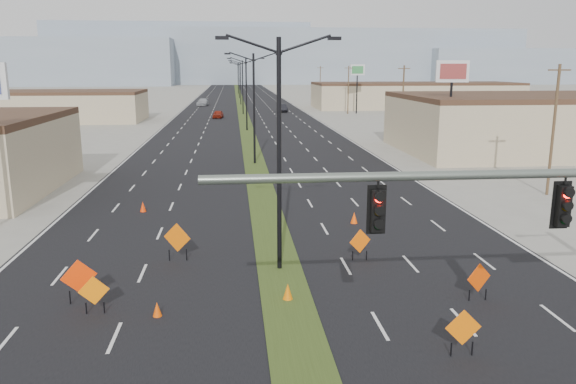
{
  "coord_description": "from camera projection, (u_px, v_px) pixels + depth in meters",
  "views": [
    {
      "loc": [
        -1.92,
        -11.59,
        8.8
      ],
      "look_at": [
        0.51,
        13.37,
        3.2
      ],
      "focal_mm": 35.0,
      "sensor_mm": 36.0,
      "label": 1
    }
  ],
  "objects": [
    {
      "name": "road_surface",
      "position": [
        243.0,
        113.0,
        110.49
      ],
      "size": [
        25.0,
        400.0,
        0.02
      ],
      "primitive_type": "cube",
      "color": "black",
      "rests_on": "ground"
    },
    {
      "name": "median_strip",
      "position": [
        243.0,
        113.0,
        110.49
      ],
      "size": [
        2.0,
        400.0,
        0.04
      ],
      "primitive_type": "cube",
      "color": "#304117",
      "rests_on": "ground"
    },
    {
      "name": "building_sw_far",
      "position": [
        50.0,
        108.0,
        92.4
      ],
      "size": [
        30.0,
        14.0,
        4.5
      ],
      "primitive_type": "cube",
      "color": "tan",
      "rests_on": "ground"
    },
    {
      "name": "building_se_near",
      "position": [
        572.0,
        125.0,
        59.69
      ],
      "size": [
        36.0,
        18.0,
        5.5
      ],
      "primitive_type": "cube",
      "color": "tan",
      "rests_on": "ground"
    },
    {
      "name": "building_se_far",
      "position": [
        415.0,
        96.0,
        123.26
      ],
      "size": [
        44.0,
        16.0,
        5.0
      ],
      "primitive_type": "cube",
      "color": "tan",
      "rests_on": "ground"
    },
    {
      "name": "mesa_center",
      "position": [
        309.0,
        57.0,
        305.5
      ],
      "size": [
        220.0,
        50.0,
        28.0
      ],
      "primitive_type": "cube",
      "color": "#8290A1",
      "rests_on": "ground"
    },
    {
      "name": "mesa_east",
      "position": [
        562.0,
        67.0,
        310.14
      ],
      "size": [
        160.0,
        50.0,
        18.0
      ],
      "primitive_type": "cube",
      "color": "#8290A1",
      "rests_on": "ground"
    },
    {
      "name": "mesa_backdrop",
      "position": [
        182.0,
        54.0,
        317.85
      ],
      "size": [
        140.0,
        50.0,
        32.0
      ],
      "primitive_type": "cube",
      "color": "#8290A1",
      "rests_on": "ground"
    },
    {
      "name": "streetlight_0",
      "position": [
        279.0,
        148.0,
        23.84
      ],
      "size": [
        5.15,
        0.24,
        10.02
      ],
      "color": "black",
      "rests_on": "ground"
    },
    {
      "name": "streetlight_1",
      "position": [
        254.0,
        105.0,
        51.03
      ],
      "size": [
        5.15,
        0.24,
        10.02
      ],
      "color": "black",
      "rests_on": "ground"
    },
    {
      "name": "streetlight_2",
      "position": [
        246.0,
        92.0,
        78.23
      ],
      "size": [
        5.15,
        0.24,
        10.02
      ],
      "color": "black",
      "rests_on": "ground"
    },
    {
      "name": "streetlight_3",
      "position": [
        243.0,
        85.0,
        105.43
      ],
      "size": [
        5.15,
        0.24,
        10.02
      ],
      "color": "black",
      "rests_on": "ground"
    },
    {
      "name": "streetlight_4",
      "position": [
        240.0,
        82.0,
        132.63
      ],
      "size": [
        5.15,
        0.24,
        10.02
      ],
      "color": "black",
      "rests_on": "ground"
    },
    {
      "name": "streetlight_5",
      "position": [
        239.0,
        79.0,
        159.82
      ],
      "size": [
        5.15,
        0.24,
        10.02
      ],
      "color": "black",
      "rests_on": "ground"
    },
    {
      "name": "streetlight_6",
      "position": [
        238.0,
        77.0,
        187.02
      ],
      "size": [
        5.15,
        0.24,
        10.02
      ],
      "color": "black",
      "rests_on": "ground"
    },
    {
      "name": "utility_pole_0",
      "position": [
        554.0,
        128.0,
        38.52
      ],
      "size": [
        1.6,
        0.2,
        9.0
      ],
      "color": "#4C3823",
      "rests_on": "ground"
    },
    {
      "name": "utility_pole_1",
      "position": [
        403.0,
        100.0,
        72.52
      ],
      "size": [
        1.6,
        0.2,
        9.0
      ],
      "color": "#4C3823",
      "rests_on": "ground"
    },
    {
      "name": "utility_pole_2",
      "position": [
        348.0,
        89.0,
        106.51
      ],
      "size": [
        1.6,
        0.2,
        9.0
      ],
      "color": "#4C3823",
      "rests_on": "ground"
    },
    {
      "name": "utility_pole_3",
      "position": [
        320.0,
        84.0,
        140.51
      ],
      "size": [
        1.6,
        0.2,
        9.0
      ],
      "color": "#4C3823",
      "rests_on": "ground"
    },
    {
      "name": "car_left",
      "position": [
        218.0,
        114.0,
        98.36
      ],
      "size": [
        2.04,
        4.15,
        1.36
      ],
      "primitive_type": "imported",
      "rotation": [
        0.0,
        0.0,
        -0.11
      ],
      "color": "maroon",
      "rests_on": "ground"
    },
    {
      "name": "car_mid",
      "position": [
        282.0,
        108.0,
        112.01
      ],
      "size": [
        1.94,
        4.72,
        1.52
      ],
      "primitive_type": "imported",
      "rotation": [
        0.0,
        0.0,
        0.07
      ],
      "color": "black",
      "rests_on": "ground"
    },
    {
      "name": "car_far",
      "position": [
        203.0,
        102.0,
        130.01
      ],
      "size": [
        2.76,
        5.75,
        1.61
      ],
      "primitive_type": "imported",
      "rotation": [
        0.0,
        0.0,
        -0.09
      ],
      "color": "#A0A3A9",
      "rests_on": "ground"
    },
    {
      "name": "construction_sign_0",
      "position": [
        94.0,
        292.0,
        20.27
      ],
      "size": [
        1.07,
        0.3,
        1.45
      ],
      "rotation": [
        0.0,
        0.0,
        0.24
      ],
      "color": "orange",
      "rests_on": "ground"
    },
    {
      "name": "construction_sign_1",
      "position": [
        79.0,
        278.0,
        21.07
      ],
      "size": [
        1.23,
        0.6,
        1.78
      ],
      "rotation": [
        0.0,
        0.0,
        0.43
      ],
      "color": "#FF3905",
      "rests_on": "ground"
    },
    {
      "name": "construction_sign_2",
      "position": [
        177.0,
        239.0,
        25.82
      ],
      "size": [
        1.26,
        0.57,
        1.81
      ],
      "rotation": [
        0.0,
        0.0,
        -0.41
      ],
      "color": "#DC5B04",
      "rests_on": "ground"
    },
    {
      "name": "construction_sign_3",
      "position": [
        360.0,
        242.0,
        25.92
      ],
      "size": [
        1.07,
        0.45,
        1.5
      ],
      "rotation": [
        0.0,
        0.0,
        0.37
      ],
      "color": "#F75D05",
      "rests_on": "ground"
    },
    {
      "name": "construction_sign_4",
      "position": [
        463.0,
        329.0,
        17.27
      ],
      "size": [
        1.17,
        0.08,
        1.55
      ],
      "rotation": [
        0.0,
        0.0,
        0.03
      ],
      "color": "#EC6404",
      "rests_on": "ground"
    },
    {
      "name": "construction_sign_5",
      "position": [
        479.0,
        279.0,
        21.41
      ],
      "size": [
        1.08,
        0.42,
        1.51
      ],
      "rotation": [
        0.0,
        0.0,
        0.35
      ],
      "color": "#D83E04",
      "rests_on": "ground"
    },
    {
      "name": "cone_0",
      "position": [
        157.0,
        309.0,
        20.18
      ],
      "size": [
        0.38,
        0.38,
        0.56
      ],
      "primitive_type": "cone",
      "rotation": [
        0.0,
        0.0,
        0.14
      ],
      "color": "#E84A04",
      "rests_on": "ground"
    },
    {
      "name": "cone_1",
      "position": [
        288.0,
        292.0,
        21.59
      ],
      "size": [
        0.49,
        0.49,
        0.68
      ],
      "primitive_type": "cone",
      "rotation": [
        0.0,
        0.0,
        -0.24
      ],
      "color": "orange",
      "rests_on": "ground"
    },
    {
      "name": "cone_2",
      "position": [
        354.0,
        218.0,
        32.19
      ],
      "size": [
        0.49,
        0.49,
        0.67
      ],
      "primitive_type": "cone",
      "rotation": [
        0.0,
        0.0,
        0.24
      ],
      "color": "#FE4B05",
      "rests_on": "ground"
    },
    {
      "name": "cone_3",
      "position": [
        143.0,
        207.0,
        34.77
      ],
      "size": [
        0.51,
        0.51,
        0.65
      ],
      "primitive_type": "cone",
      "rotation": [
        0.0,
        0.0,
        -0.4
      ],
      "color": "#EE3605",
      "rests_on": "ground"
    },
    {
      "name": "pole_sign_east_near",
      "position": [
        452.0,
        79.0,
        53.5
      ],
      "size": [
        3.08,
        0.95,
        9.42
      ],
      "rotation": [
        0.0,
        0.0,
        -0.2
      ],
      "color": "black",
      "rests_on": "ground"
    },
    {
      "name": "pole_sign_east_far",
      "position": [
        357.0,
        74.0,
        106.88
      ],
      "size": [
        3.0,
        1.16,
        9.27
      ],
      "rotation": [
        0.0,
        0.0,
        0.28
      ],
      "color": "black",
      "rests_on": "ground"
    }
  ]
}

